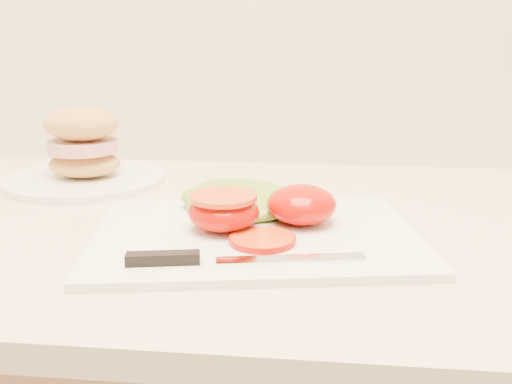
# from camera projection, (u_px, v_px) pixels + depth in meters

# --- Properties ---
(cutting_board) EXTENTS (0.42, 0.33, 0.01)m
(cutting_board) POSITION_uv_depth(u_px,v_px,m) (255.00, 235.00, 0.68)
(cutting_board) COLOR white
(cutting_board) RESTS_ON counter
(tomato_half_dome) EXTENTS (0.09, 0.09, 0.05)m
(tomato_half_dome) POSITION_uv_depth(u_px,v_px,m) (302.00, 204.00, 0.70)
(tomato_half_dome) COLOR #D50900
(tomato_half_dome) RESTS_ON cutting_board
(tomato_half_cut) EXTENTS (0.09, 0.09, 0.04)m
(tomato_half_cut) POSITION_uv_depth(u_px,v_px,m) (224.00, 210.00, 0.68)
(tomato_half_cut) COLOR #D50900
(tomato_half_cut) RESTS_ON cutting_board
(tomato_slice_0) EXTENTS (0.07, 0.07, 0.01)m
(tomato_slice_0) POSITION_uv_depth(u_px,v_px,m) (262.00, 239.00, 0.64)
(tomato_slice_0) COLOR #DC5110
(tomato_slice_0) RESTS_ON cutting_board
(lettuce_leaf_0) EXTENTS (0.18, 0.14, 0.03)m
(lettuce_leaf_0) POSITION_uv_depth(u_px,v_px,m) (239.00, 200.00, 0.75)
(lettuce_leaf_0) COLOR #8CBA31
(lettuce_leaf_0) RESTS_ON cutting_board
(lettuce_leaf_1) EXTENTS (0.12, 0.11, 0.02)m
(lettuce_leaf_1) POSITION_uv_depth(u_px,v_px,m) (275.00, 201.00, 0.76)
(lettuce_leaf_1) COLOR #8CBA31
(lettuce_leaf_1) RESTS_ON cutting_board
(knife) EXTENTS (0.25, 0.06, 0.01)m
(knife) POSITION_uv_depth(u_px,v_px,m) (214.00, 259.00, 0.58)
(knife) COLOR silver
(knife) RESTS_ON cutting_board
(sandwich_plate) EXTENTS (0.25, 0.25, 0.12)m
(sandwich_plate) POSITION_uv_depth(u_px,v_px,m) (84.00, 156.00, 0.91)
(sandwich_plate) COLOR white
(sandwich_plate) RESTS_ON counter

